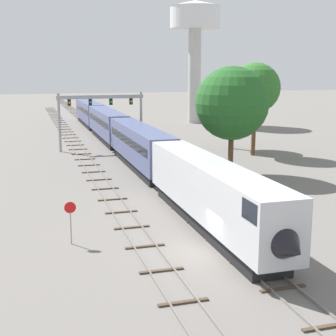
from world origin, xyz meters
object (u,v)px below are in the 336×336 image
object	(u,v)px
trackside_tree_right	(232,91)
trackside_tree_left	(255,88)
water_tower	(195,26)
trackside_tree_mid	(232,103)
stop_sign	(70,217)
passenger_train	(120,133)
signal_gantry	(101,108)

from	to	relation	value
trackside_tree_right	trackside_tree_left	bearing A→B (deg)	-83.90
water_tower	trackside_tree_mid	xyz separation A→B (m)	(-13.26, -49.51, -12.03)
trackside_tree_left	trackside_tree_mid	bearing A→B (deg)	-126.76
water_tower	trackside_tree_left	distance (m)	40.93
stop_sign	trackside_tree_right	bearing A→B (deg)	52.17
trackside_tree_right	passenger_train	bearing A→B (deg)	173.89
trackside_tree_mid	trackside_tree_right	size ratio (longest dim) A/B	1.05
signal_gantry	trackside_tree_right	world-z (taller)	trackside_tree_right
stop_sign	water_tower	bearing A→B (deg)	64.32
stop_sign	trackside_tree_left	bearing A→B (deg)	45.78
trackside_tree_left	trackside_tree_right	bearing A→B (deg)	96.10
stop_sign	trackside_tree_right	xyz separation A→B (m)	(25.70, 33.10, 6.37)
signal_gantry	stop_sign	bearing A→B (deg)	-101.80
stop_sign	trackside_tree_mid	xyz separation A→B (m)	(18.54, 16.62, 5.84)
signal_gantry	trackside_tree_mid	xyz separation A→B (m)	(10.79, -20.48, 1.83)
signal_gantry	trackside_tree_mid	size ratio (longest dim) A/B	1.04
passenger_train	trackside_tree_left	size ratio (longest dim) A/B	7.44
water_tower	trackside_tree_left	bearing A→B (deg)	-97.94
stop_sign	passenger_train	bearing A→B (deg)	73.96
stop_sign	signal_gantry	bearing A→B (deg)	78.20
passenger_train	trackside_tree_right	size ratio (longest dim) A/B	8.10
stop_sign	trackside_tree_mid	size ratio (longest dim) A/B	0.25
signal_gantry	trackside_tree_left	xyz separation A→B (m)	(18.60, -10.03, 2.92)
passenger_train	trackside_tree_right	xyz separation A→B (m)	(15.70, -1.68, 5.64)
signal_gantry	passenger_train	bearing A→B (deg)	-45.90
trackside_tree_left	trackside_tree_mid	size ratio (longest dim) A/B	1.04
passenger_train	stop_sign	world-z (taller)	passenger_train
trackside_tree_mid	trackside_tree_left	bearing A→B (deg)	53.24
passenger_train	trackside_tree_mid	size ratio (longest dim) A/B	7.75
signal_gantry	water_tower	xyz separation A→B (m)	(24.04, 29.03, 13.86)
passenger_train	trackside_tree_right	bearing A→B (deg)	-6.11
water_tower	stop_sign	distance (m)	75.52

